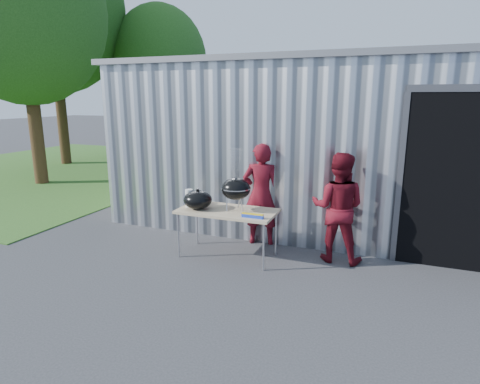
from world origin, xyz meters
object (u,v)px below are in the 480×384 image
at_px(person_bystander, 338,208).
at_px(kettle_grill, 236,184).
at_px(person_cook, 261,194).
at_px(folding_table, 227,212).

bearing_deg(person_bystander, kettle_grill, 18.19).
relative_size(person_cook, person_bystander, 1.03).
xyz_separation_m(person_cook, person_bystander, (1.30, -0.29, -0.03)).
distance_m(folding_table, kettle_grill, 0.48).
bearing_deg(folding_table, person_bystander, 16.24).
bearing_deg(person_cook, folding_table, 55.62).
height_order(folding_table, kettle_grill, kettle_grill).
height_order(kettle_grill, person_cook, person_cook).
relative_size(kettle_grill, person_cook, 0.55).
xyz_separation_m(folding_table, person_bystander, (1.59, 0.46, 0.12)).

